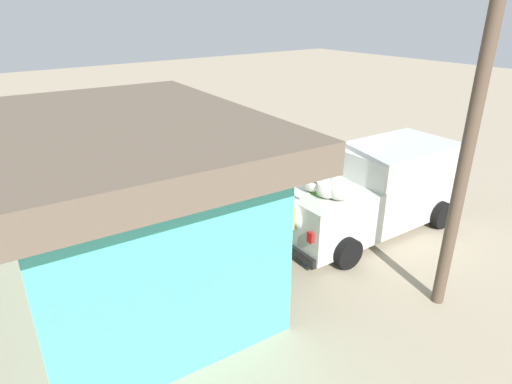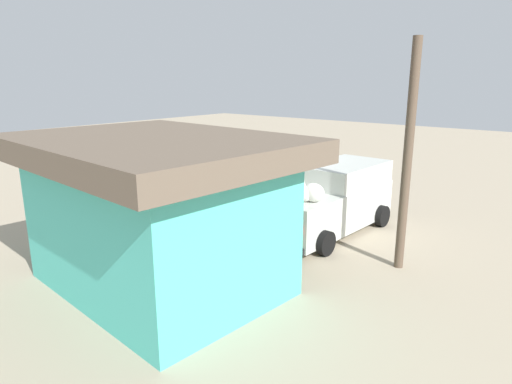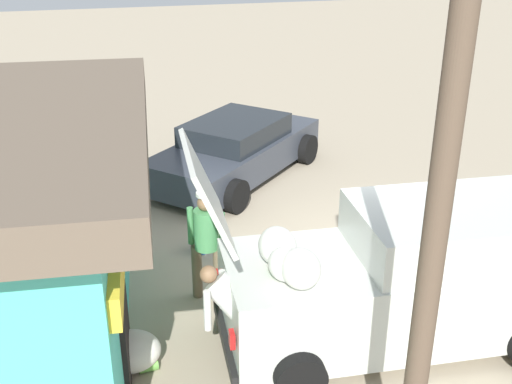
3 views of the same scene
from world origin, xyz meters
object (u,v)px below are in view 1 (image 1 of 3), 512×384
(storefront_bar, at_px, (125,205))
(customer_bending, at_px, (297,223))
(parked_sedan, at_px, (201,147))
(unloaded_banana_pile, at_px, (237,265))
(vendor_standing, at_px, (248,191))
(delivery_van, at_px, (372,190))
(paint_bucket, at_px, (220,201))

(storefront_bar, distance_m, customer_bending, 3.21)
(parked_sedan, relative_size, unloaded_banana_pile, 5.36)
(storefront_bar, bearing_deg, unloaded_banana_pile, -116.22)
(storefront_bar, distance_m, parked_sedan, 6.59)
(storefront_bar, xyz_separation_m, parked_sedan, (4.93, -4.25, -1.04))
(vendor_standing, distance_m, unloaded_banana_pile, 1.93)
(delivery_van, bearing_deg, customer_bending, 91.43)
(delivery_van, relative_size, unloaded_banana_pile, 6.04)
(customer_bending, distance_m, paint_bucket, 3.03)
(unloaded_banana_pile, bearing_deg, vendor_standing, -42.95)
(storefront_bar, distance_m, unloaded_banana_pile, 2.32)
(delivery_van, height_order, unloaded_banana_pile, delivery_van)
(delivery_van, xyz_separation_m, customer_bending, (-0.06, 2.28, -0.10))
(storefront_bar, relative_size, unloaded_banana_pile, 7.42)
(vendor_standing, bearing_deg, paint_bucket, -4.97)
(vendor_standing, relative_size, customer_bending, 1.24)
(storefront_bar, xyz_separation_m, vendor_standing, (0.49, -2.87, -0.67))
(unloaded_banana_pile, height_order, paint_bucket, unloaded_banana_pile)
(customer_bending, bearing_deg, vendor_standing, 1.39)
(storefront_bar, height_order, delivery_van, storefront_bar)
(customer_bending, bearing_deg, parked_sedan, -12.62)
(storefront_bar, bearing_deg, customer_bending, -110.07)
(delivery_van, distance_m, vendor_standing, 2.75)
(parked_sedan, height_order, customer_bending, customer_bending)
(vendor_standing, xyz_separation_m, unloaded_banana_pile, (-1.30, 1.21, -0.73))
(parked_sedan, xyz_separation_m, unloaded_banana_pile, (-5.74, 2.59, -0.36))
(storefront_bar, bearing_deg, paint_bucket, -57.73)
(delivery_van, bearing_deg, paint_bucket, 37.08)
(customer_bending, distance_m, unloaded_banana_pile, 1.40)
(parked_sedan, bearing_deg, delivery_van, -171.04)
(parked_sedan, relative_size, paint_bucket, 11.48)
(vendor_standing, distance_m, paint_bucket, 1.62)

